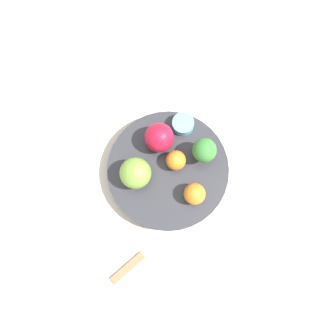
% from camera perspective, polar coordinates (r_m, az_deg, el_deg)
% --- Properties ---
extents(ground_plane, '(6.00, 6.00, 0.00)m').
position_cam_1_polar(ground_plane, '(0.71, -0.00, -0.98)').
color(ground_plane, gray).
extents(table_surface, '(1.20, 1.20, 0.02)m').
position_cam_1_polar(table_surface, '(0.70, -0.00, -0.83)').
color(table_surface, beige).
rests_on(table_surface, ground_plane).
extents(bowl, '(0.25, 0.25, 0.03)m').
position_cam_1_polar(bowl, '(0.68, -0.00, -0.43)').
color(bowl, '#2D2D33').
rests_on(bowl, table_surface).
extents(broccoli, '(0.05, 0.05, 0.06)m').
position_cam_1_polar(broccoli, '(0.64, 6.34, 3.04)').
color(broccoli, '#8CB76B').
rests_on(broccoli, bowl).
extents(apple_red, '(0.06, 0.06, 0.06)m').
position_cam_1_polar(apple_red, '(0.65, -1.56, 5.33)').
color(apple_red, '#B7142D').
rests_on(apple_red, bowl).
extents(apple_green, '(0.06, 0.06, 0.06)m').
position_cam_1_polar(apple_green, '(0.63, -5.69, -0.89)').
color(apple_green, olive).
rests_on(apple_green, bowl).
extents(orange_front, '(0.04, 0.04, 0.04)m').
position_cam_1_polar(orange_front, '(0.64, 4.65, -4.51)').
color(orange_front, orange).
rests_on(orange_front, bowl).
extents(orange_back, '(0.04, 0.04, 0.04)m').
position_cam_1_polar(orange_back, '(0.65, 1.39, 1.34)').
color(orange_back, orange).
rests_on(orange_back, bowl).
extents(small_cup, '(0.04, 0.04, 0.02)m').
position_cam_1_polar(small_cup, '(0.68, 2.61, 7.62)').
color(small_cup, '#66B2DB').
rests_on(small_cup, bowl).
extents(spoon, '(0.06, 0.07, 0.01)m').
position_cam_1_polar(spoon, '(0.69, -7.00, -16.90)').
color(spoon, olive).
rests_on(spoon, table_surface).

